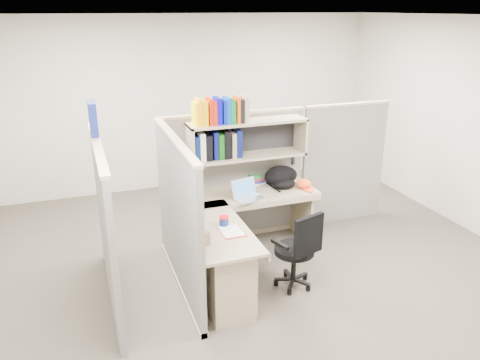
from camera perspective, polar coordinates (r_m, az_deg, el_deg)
name	(u,v)px	position (r m, az deg, el deg)	size (l,w,h in m)	color
ground	(260,271)	(5.35, 2.49, -11.02)	(6.00, 6.00, 0.00)	#342E28
room_shell	(263,130)	(4.72, 2.79, 6.06)	(6.00, 6.00, 6.00)	#B2ADA0
cubicle	(216,186)	(5.22, -2.97, -0.72)	(3.79, 1.84, 1.95)	#63635E
desk	(234,254)	(4.77, -0.72, -9.05)	(1.74, 1.75, 0.73)	gray
laptop	(249,190)	(5.27, 1.10, -1.25)	(0.31, 0.31, 0.22)	silver
backpack	(283,177)	(5.67, 5.24, 0.35)	(0.42, 0.32, 0.25)	black
orange_cap	(304,184)	(5.69, 7.76, -0.44)	(0.18, 0.21, 0.10)	#F54D15
snack_canister	(224,220)	(4.69, -1.98, -4.96)	(0.10, 0.10, 0.10)	navy
tissue_box	(200,234)	(4.30, -4.84, -6.60)	(0.13, 0.13, 0.21)	#956D54
mouse	(256,194)	(5.42, 2.01, -1.73)	(0.09, 0.06, 0.04)	#91ABCE
paper_cup	(240,186)	(5.57, 0.04, -0.78)	(0.07, 0.07, 0.09)	white
book_stack	(255,179)	(5.79, 1.80, 0.14)	(0.16, 0.22, 0.10)	gray
loose_paper	(231,231)	(4.58, -1.06, -6.22)	(0.20, 0.27, 0.00)	silver
task_chair	(296,261)	(4.94, 6.89, -9.82)	(0.50, 0.46, 0.88)	black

